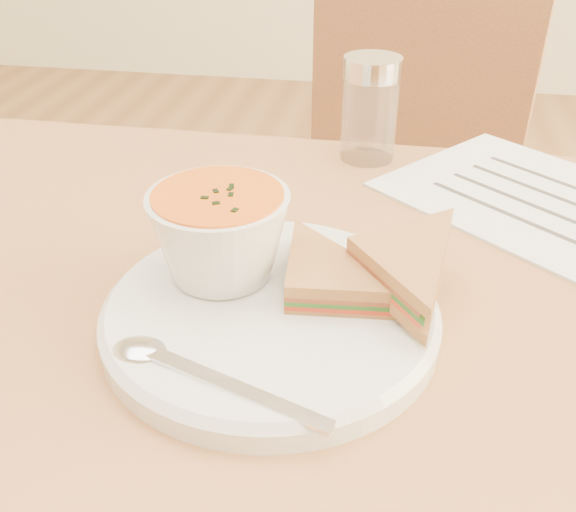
% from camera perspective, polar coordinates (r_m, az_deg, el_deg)
% --- Properties ---
extents(chair_far, '(0.51, 0.51, 0.92)m').
position_cam_1_polar(chair_far, '(1.17, 7.51, 1.14)').
color(chair_far, brown).
rests_on(chair_far, floor).
extents(plate, '(0.32, 0.32, 0.02)m').
position_cam_1_polar(plate, '(0.49, -1.56, -5.27)').
color(plate, silver).
rests_on(plate, dining_table).
extents(soup_bowl, '(0.11, 0.11, 0.08)m').
position_cam_1_polar(soup_bowl, '(0.50, -6.03, 1.51)').
color(soup_bowl, silver).
rests_on(soup_bowl, plate).
extents(sandwich_half_a, '(0.11, 0.11, 0.03)m').
position_cam_1_polar(sandwich_half_a, '(0.46, -0.36, -4.32)').
color(sandwich_half_a, '#AD643D').
rests_on(sandwich_half_a, plate).
extents(sandwich_half_b, '(0.14, 0.14, 0.03)m').
position_cam_1_polar(sandwich_half_b, '(0.50, 5.19, 0.11)').
color(sandwich_half_b, '#AD643D').
rests_on(sandwich_half_b, plate).
extents(spoon, '(0.19, 0.10, 0.01)m').
position_cam_1_polar(spoon, '(0.42, -7.14, -10.67)').
color(spoon, silver).
rests_on(spoon, plate).
extents(paper_menu, '(0.38, 0.37, 0.00)m').
position_cam_1_polar(paper_menu, '(0.71, 21.94, 4.39)').
color(paper_menu, silver).
rests_on(paper_menu, dining_table).
extents(condiment_shaker, '(0.08, 0.08, 0.12)m').
position_cam_1_polar(condiment_shaker, '(0.75, 7.28, 12.81)').
color(condiment_shaker, silver).
rests_on(condiment_shaker, dining_table).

